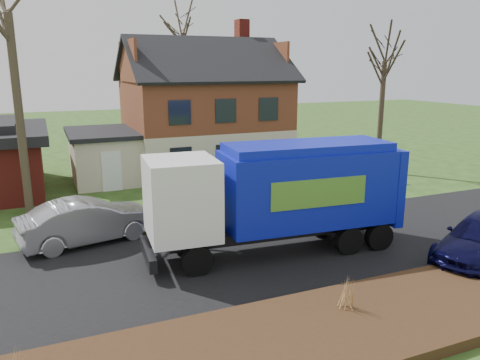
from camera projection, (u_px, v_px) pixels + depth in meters
name	position (u px, v px, depth m)	size (l,w,h in m)	color
ground	(279.00, 251.00, 16.56)	(120.00, 120.00, 0.00)	#264617
road	(279.00, 250.00, 16.56)	(80.00, 7.00, 0.02)	black
mulch_verge	(377.00, 319.00, 11.79)	(80.00, 3.50, 0.30)	black
main_house	(196.00, 106.00, 28.62)	(12.95, 8.95, 9.26)	beige
garbage_truck	(282.00, 191.00, 16.02)	(9.07, 3.07, 3.82)	black
silver_sedan	(89.00, 221.00, 17.20)	(1.73, 4.95, 1.63)	#9B9DA2
tree_front_east	(386.00, 42.00, 27.17)	(3.43, 3.43, 9.54)	#3E3125
tree_back	(182.00, 16.00, 33.64)	(3.74, 3.74, 11.85)	#3A3023
grass_clump_mid	(346.00, 293.00, 11.90)	(0.32, 0.26, 0.88)	tan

